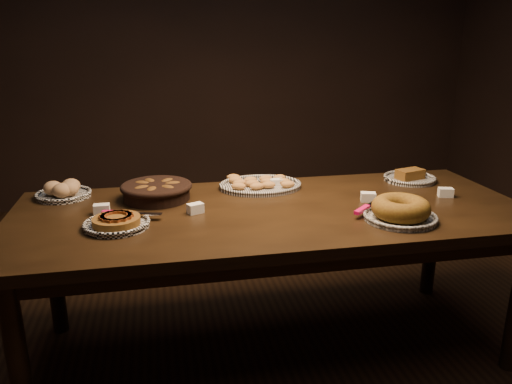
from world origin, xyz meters
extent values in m
plane|color=black|center=(0.00, 0.00, 0.00)|extent=(5.00, 5.00, 0.00)
cube|color=black|center=(0.00, 0.00, 0.72)|extent=(2.40, 1.00, 0.05)
cylinder|color=black|center=(-1.08, -0.38, 0.35)|extent=(0.08, 0.08, 0.70)
cylinder|color=black|center=(-1.08, 0.38, 0.35)|extent=(0.08, 0.08, 0.70)
cylinder|color=black|center=(1.08, 0.38, 0.35)|extent=(0.08, 0.08, 0.70)
torus|color=white|center=(-0.70, -0.10, 0.77)|extent=(0.28, 0.28, 0.02)
cylinder|color=#523010|center=(-0.70, -0.10, 0.78)|extent=(0.21, 0.21, 0.03)
cube|color=#511D0D|center=(-0.64, -0.11, 0.80)|extent=(0.02, 0.07, 0.01)
cube|color=#511D0D|center=(-0.65, -0.08, 0.80)|extent=(0.04, 0.07, 0.01)
cube|color=#511D0D|center=(-0.66, -0.06, 0.80)|extent=(0.06, 0.06, 0.01)
cube|color=#511D0D|center=(-0.68, -0.05, 0.80)|extent=(0.07, 0.04, 0.01)
cube|color=#511D0D|center=(-0.71, -0.05, 0.80)|extent=(0.07, 0.03, 0.01)
cube|color=#511D0D|center=(-0.73, -0.06, 0.80)|extent=(0.07, 0.05, 0.01)
cube|color=#511D0D|center=(-0.75, -0.08, 0.80)|extent=(0.05, 0.07, 0.01)
cube|color=#511D0D|center=(-0.75, -0.10, 0.80)|extent=(0.02, 0.07, 0.01)
cube|color=#511D0D|center=(-0.75, -0.12, 0.80)|extent=(0.04, 0.07, 0.01)
cube|color=#511D0D|center=(-0.74, -0.14, 0.80)|extent=(0.06, 0.06, 0.01)
cube|color=#511D0D|center=(-0.71, -0.16, 0.80)|extent=(0.07, 0.04, 0.01)
cube|color=#511D0D|center=(-0.69, -0.16, 0.80)|extent=(0.07, 0.03, 0.01)
cube|color=#511D0D|center=(-0.67, -0.15, 0.80)|extent=(0.07, 0.05, 0.01)
cube|color=#511D0D|center=(-0.65, -0.13, 0.80)|extent=(0.05, 0.07, 0.01)
cube|color=#E80B5C|center=(-0.71, 0.00, 0.78)|extent=(0.12, 0.05, 0.02)
cube|color=silver|center=(-0.58, -0.03, 0.78)|extent=(0.15, 0.07, 0.00)
torus|color=black|center=(0.01, 0.34, 0.77)|extent=(0.35, 0.35, 0.02)
ellipsoid|color=#92572A|center=(-0.11, 0.29, 0.78)|extent=(0.09, 0.07, 0.04)
ellipsoid|color=#92572A|center=(-0.02, 0.28, 0.78)|extent=(0.08, 0.06, 0.04)
ellipsoid|color=#92572A|center=(0.04, 0.29, 0.78)|extent=(0.08, 0.05, 0.04)
ellipsoid|color=#92572A|center=(0.15, 0.28, 0.78)|extent=(0.08, 0.05, 0.04)
ellipsoid|color=#92572A|center=(-0.10, 0.35, 0.78)|extent=(0.09, 0.07, 0.04)
ellipsoid|color=#92572A|center=(-0.03, 0.34, 0.78)|extent=(0.08, 0.06, 0.04)
ellipsoid|color=#92572A|center=(0.05, 0.35, 0.78)|extent=(0.08, 0.06, 0.04)
ellipsoid|color=#92572A|center=(0.14, 0.33, 0.78)|extent=(0.08, 0.05, 0.04)
ellipsoid|color=#92572A|center=(-0.11, 0.42, 0.78)|extent=(0.08, 0.06, 0.04)
ellipsoid|color=#92572A|center=(-0.03, 0.40, 0.78)|extent=(0.08, 0.06, 0.04)
ellipsoid|color=#92572A|center=(0.06, 0.41, 0.78)|extent=(0.09, 0.07, 0.04)
ellipsoid|color=#92572A|center=(0.13, 0.41, 0.78)|extent=(0.09, 0.07, 0.04)
ellipsoid|color=#92572A|center=(-0.11, 0.47, 0.78)|extent=(0.09, 0.07, 0.04)
torus|color=black|center=(0.51, -0.26, 0.77)|extent=(0.32, 0.32, 0.02)
torus|color=brown|center=(0.51, -0.26, 0.81)|extent=(0.27, 0.27, 0.09)
cube|color=#E80B5C|center=(0.37, -0.18, 0.78)|extent=(0.10, 0.10, 0.02)
cube|color=silver|center=(0.46, -0.09, 0.78)|extent=(0.13, 0.13, 0.00)
cylinder|color=black|center=(-0.53, 0.25, 0.79)|extent=(0.38, 0.38, 0.08)
torus|color=black|center=(-0.53, 0.25, 0.82)|extent=(0.35, 0.35, 0.03)
ellipsoid|color=#341C0A|center=(-0.45, 0.25, 0.81)|extent=(0.11, 0.07, 0.05)
ellipsoid|color=#341C0A|center=(-0.47, 0.31, 0.81)|extent=(0.11, 0.11, 0.05)
ellipsoid|color=#341C0A|center=(-0.56, 0.32, 0.81)|extent=(0.09, 0.12, 0.05)
ellipsoid|color=#341C0A|center=(-0.60, 0.29, 0.81)|extent=(0.12, 0.10, 0.05)
ellipsoid|color=#341C0A|center=(-0.60, 0.21, 0.81)|extent=(0.12, 0.10, 0.05)
ellipsoid|color=#341C0A|center=(-0.55, 0.17, 0.81)|extent=(0.08, 0.12, 0.05)
ellipsoid|color=#341C0A|center=(-0.47, 0.19, 0.81)|extent=(0.11, 0.12, 0.05)
torus|color=white|center=(-0.99, 0.38, 0.77)|extent=(0.27, 0.27, 0.02)
ellipsoid|color=#A3764B|center=(-1.03, 0.38, 0.80)|extent=(0.09, 0.09, 0.07)
ellipsoid|color=#A3764B|center=(-0.95, 0.41, 0.80)|extent=(0.09, 0.09, 0.07)
ellipsoid|color=#A3764B|center=(-0.98, 0.33, 0.80)|extent=(0.09, 0.09, 0.07)
ellipsoid|color=#A3764B|center=(-0.95, 0.35, 0.80)|extent=(0.09, 0.09, 0.07)
torus|color=black|center=(0.86, 0.31, 0.77)|extent=(0.29, 0.29, 0.02)
cube|color=#523010|center=(0.86, 0.31, 0.79)|extent=(0.17, 0.12, 0.05)
cube|color=white|center=(-0.36, 0.01, 0.77)|extent=(0.08, 0.07, 0.04)
cube|color=white|center=(0.10, 0.34, 0.77)|extent=(0.07, 0.05, 0.04)
cube|color=white|center=(0.48, 0.01, 0.77)|extent=(0.08, 0.06, 0.04)
cube|color=white|center=(-0.78, 0.08, 0.77)|extent=(0.07, 0.05, 0.04)
cube|color=white|center=(0.89, 0.01, 0.77)|extent=(0.08, 0.06, 0.04)
camera|label=1|loc=(-0.51, -2.15, 1.51)|focal=35.00mm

